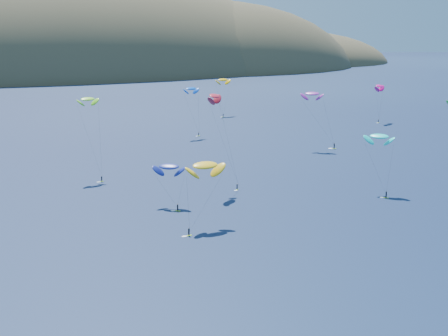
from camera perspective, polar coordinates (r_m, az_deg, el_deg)
island at (r=638.10m, az=-13.93°, el=7.67°), size 730.00×300.00×210.00m
kitesurfer_2 at (r=142.98m, az=-1.73°, el=0.25°), size 12.52×10.06×16.52m
kitesurfer_3 at (r=192.39m, az=-12.35°, el=6.16°), size 7.36×12.44×25.32m
kitesurfer_4 at (r=257.37m, az=-3.03°, el=7.26°), size 8.11×5.46×21.57m
kitesurfer_5 at (r=176.78m, az=14.00°, el=2.82°), size 8.16×12.73×17.54m
kitesurfer_6 at (r=234.30m, az=8.07°, el=6.74°), size 11.70×10.82×22.48m
kitesurfer_8 at (r=304.15m, az=14.02°, el=7.28°), size 9.60×8.30×19.25m
kitesurfer_9 at (r=173.56m, az=-0.88°, el=6.59°), size 8.97×10.35×28.17m
kitesurfer_10 at (r=159.50m, az=-5.06°, el=0.13°), size 8.93×11.17×12.27m
kitesurfer_11 at (r=318.20m, az=-0.10°, el=8.07°), size 8.78×11.20×20.00m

